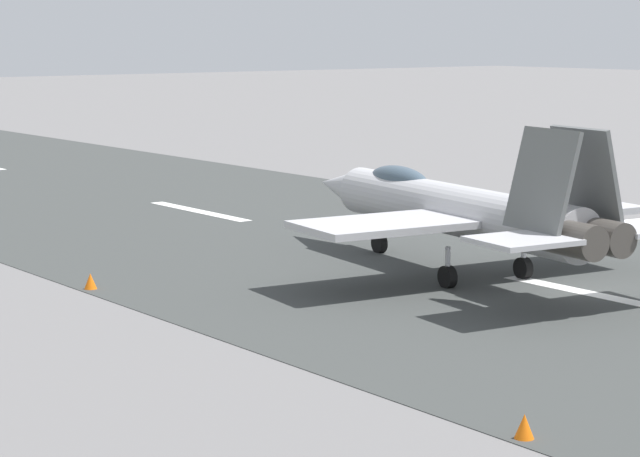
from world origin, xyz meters
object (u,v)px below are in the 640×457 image
Objects in this scene: marker_cone_near at (524,427)px; marker_cone_mid at (90,281)px; crew_person at (377,191)px; fighter_jet at (456,208)px.

marker_cone_mid is at bearing 0.00° from marker_cone_near.
crew_person is 22.32m from marker_cone_mid.
crew_person is at bearing -31.05° from fighter_jet.
fighter_jet is 32.63× the size of marker_cone_near.
marker_cone_near is 19.53m from marker_cone_mid.
crew_person is 2.98× the size of marker_cone_mid.
marker_cone_mid is at bearing 114.43° from crew_person.
marker_cone_near is at bearing 144.77° from crew_person.
marker_cone_mid is (-9.23, 20.31, -0.54)m from crew_person.
marker_cone_near is (-13.97, 11.41, -2.10)m from fighter_jet.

